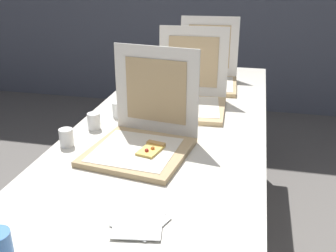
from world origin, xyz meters
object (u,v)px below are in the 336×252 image
(table, at_px, (172,133))
(cup_white_mid, at_px, (118,110))
(pizza_box_front, at_px, (143,137))
(cup_white_near_left, at_px, (66,137))
(pizza_box_back, at_px, (206,76))
(pizza_box_middle, at_px, (189,97))
(cup_white_near_center, at_px, (94,121))
(napkin_pile, at_px, (140,223))

(table, distance_m, cup_white_mid, 0.29)
(pizza_box_front, bearing_deg, cup_white_near_left, -166.38)
(cup_white_near_left, bearing_deg, table, 41.45)
(table, height_order, pizza_box_back, pizza_box_back)
(table, distance_m, pizza_box_front, 0.32)
(pizza_box_middle, relative_size, cup_white_mid, 5.75)
(pizza_box_middle, height_order, cup_white_mid, pizza_box_middle)
(table, distance_m, cup_white_near_left, 0.50)
(cup_white_mid, distance_m, cup_white_near_center, 0.17)
(cup_white_mid, xyz_separation_m, napkin_pile, (0.34, -0.79, -0.03))
(table, xyz_separation_m, cup_white_mid, (-0.27, 0.03, 0.08))
(napkin_pile, bearing_deg, cup_white_mid, 113.52)
(cup_white_mid, bearing_deg, pizza_box_front, -56.07)
(table, relative_size, cup_white_mid, 30.91)
(pizza_box_front, relative_size, pizza_box_back, 0.89)
(pizza_box_front, bearing_deg, pizza_box_back, 90.75)
(pizza_box_middle, distance_m, cup_white_near_left, 0.69)
(table, relative_size, pizza_box_middle, 5.38)
(table, bearing_deg, cup_white_near_left, -138.55)
(cup_white_near_left, bearing_deg, napkin_pile, -44.58)
(cup_white_mid, bearing_deg, pizza_box_middle, 33.09)
(cup_white_near_left, distance_m, napkin_pile, 0.62)
(pizza_box_middle, relative_size, cup_white_near_left, 5.75)
(table, xyz_separation_m, pizza_box_back, (0.07, 0.66, 0.10))
(pizza_box_front, xyz_separation_m, napkin_pile, (0.13, -0.47, -0.05))
(cup_white_near_center, height_order, cup_white_near_left, same)
(pizza_box_front, xyz_separation_m, cup_white_mid, (-0.22, 0.33, -0.02))
(cup_white_mid, bearing_deg, cup_white_near_center, -109.57)
(pizza_box_middle, relative_size, cup_white_near_center, 5.75)
(cup_white_mid, xyz_separation_m, cup_white_near_center, (-0.06, -0.16, 0.00))
(table, bearing_deg, pizza_box_middle, 80.86)
(pizza_box_front, bearing_deg, cup_white_near_center, 157.82)
(pizza_box_middle, relative_size, pizza_box_back, 0.89)
(pizza_box_back, relative_size, cup_white_near_left, 6.43)
(pizza_box_back, distance_m, cup_white_near_left, 1.08)
(pizza_box_middle, xyz_separation_m, napkin_pile, (0.03, -0.99, -0.05))
(pizza_box_middle, height_order, pizza_box_back, pizza_box_middle)
(table, height_order, cup_white_mid, cup_white_mid)
(pizza_box_front, xyz_separation_m, pizza_box_back, (0.12, 0.96, -0.00))
(pizza_box_front, bearing_deg, table, 87.79)
(pizza_box_front, relative_size, pizza_box_middle, 1.00)
(table, relative_size, pizza_box_back, 4.81)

